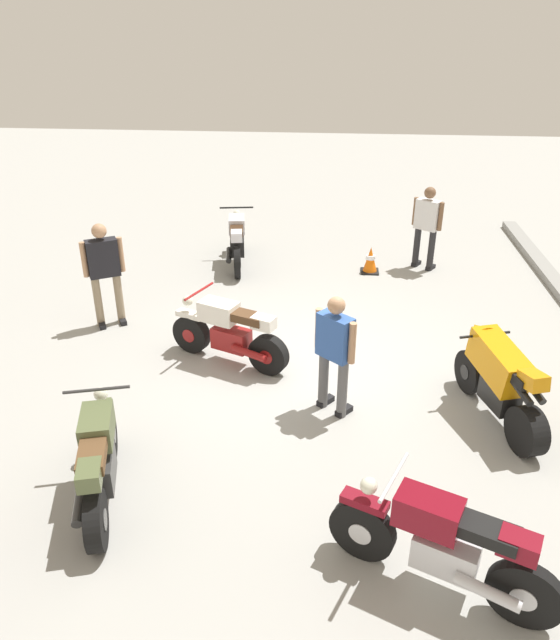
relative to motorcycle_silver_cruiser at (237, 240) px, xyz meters
The scene contains 10 objects.
ground_plane 4.29m from the motorcycle_silver_cruiser, 22.66° to the left, with size 40.00×40.00×0.00m, color #9E9E99.
motorcycle_silver_cruiser is the anchor object (origin of this frame).
motorcycle_olive_vintage 6.90m from the motorcycle_silver_cruiser, ahead, with size 1.92×0.81×1.07m.
motorcycle_orange_sportbike 6.50m from the motorcycle_silver_cruiser, 39.23° to the left, with size 1.92×0.89×1.14m.
motorcycle_cream_vintage 3.99m from the motorcycle_silver_cruiser, ahead, with size 1.01×1.86×1.07m.
motorcycle_maroon_cruiser 8.30m from the motorcycle_silver_cruiser, 21.45° to the left, with size 1.02×1.96×1.09m.
person_in_blue_shirt 5.48m from the motorcycle_silver_cruiser, 22.00° to the left, with size 0.52×0.56×1.64m.
person_in_black_shirt 3.38m from the motorcycle_silver_cruiser, 30.37° to the right, with size 0.49×0.62×1.74m.
person_in_white_shirt 3.84m from the motorcycle_silver_cruiser, 92.13° to the left, with size 0.51×0.58×1.68m.
traffic_cone 2.75m from the motorcycle_silver_cruiser, 86.33° to the left, with size 0.36×0.36×0.53m.
Camera 1 is at (7.72, 0.34, 4.63)m, focal length 33.84 mm.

